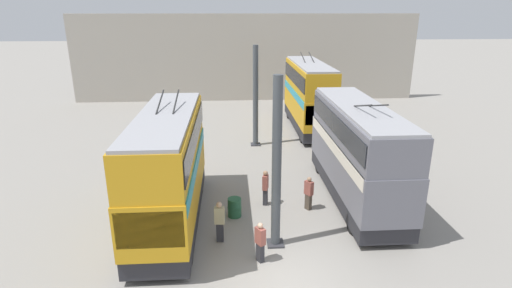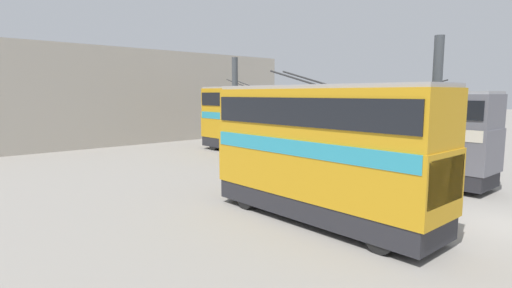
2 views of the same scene
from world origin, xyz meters
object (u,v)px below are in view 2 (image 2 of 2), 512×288
(bus_left_near, at_px, (398,130))
(bus_right_far, at_px, (321,145))
(person_by_left_row, at_px, (390,172))
(bus_left_far, at_px, (249,116))
(oil_drum, at_px, (356,194))
(person_aisle_midway, at_px, (355,174))
(person_aisle_foreground, at_px, (452,198))
(person_by_right_row, at_px, (393,194))

(bus_left_near, relative_size, bus_right_far, 1.06)
(bus_left_near, xyz_separation_m, person_by_left_row, (-1.09, 2.57, -1.88))
(bus_left_far, xyz_separation_m, oil_drum, (-14.35, 6.17, -2.57))
(person_aisle_midway, relative_size, person_aisle_foreground, 1.09)
(person_by_right_row, height_order, oil_drum, person_by_right_row)
(bus_right_far, bearing_deg, person_aisle_foreground, -130.62)
(person_aisle_midway, xyz_separation_m, oil_drum, (-1.10, 1.55, -0.51))
(bus_left_far, distance_m, bus_right_far, 17.27)
(oil_drum, bearing_deg, person_by_left_row, -82.41)
(person_aisle_midway, bearing_deg, bus_right_far, 34.55)
(person_aisle_foreground, height_order, person_by_right_row, person_by_right_row)
(person_aisle_foreground, bearing_deg, person_by_left_row, -155.10)
(person_aisle_midway, bearing_deg, person_by_left_row, 179.23)
(bus_left_near, distance_m, oil_drum, 6.78)
(bus_left_near, height_order, person_by_right_row, bus_left_near)
(bus_left_near, distance_m, bus_right_far, 9.24)
(person_by_left_row, distance_m, oil_drum, 3.65)
(bus_left_far, relative_size, oil_drum, 10.87)
(bus_right_far, distance_m, person_aisle_foreground, 5.40)
(bus_left_near, distance_m, person_aisle_midway, 4.98)
(person_by_right_row, relative_size, oil_drum, 2.00)
(bus_left_near, xyz_separation_m, bus_left_far, (12.78, -0.00, 0.25))
(person_by_right_row, distance_m, person_by_left_row, 4.96)
(bus_left_far, xyz_separation_m, person_by_left_row, (-13.87, 2.57, -2.13))
(person_by_left_row, bearing_deg, person_by_right_row, 176.23)
(bus_right_far, relative_size, person_by_left_row, 5.47)
(bus_right_far, bearing_deg, person_by_left_row, -82.56)
(person_aisle_foreground, relative_size, person_by_right_row, 0.91)
(oil_drum, bearing_deg, person_aisle_foreground, -165.49)
(person_by_right_row, xyz_separation_m, person_by_left_row, (2.59, -4.23, -0.08))
(person_aisle_midway, distance_m, person_by_left_row, 2.14)
(person_aisle_midway, distance_m, oil_drum, 1.97)
(person_by_left_row, bearing_deg, bus_right_far, 152.21)
(person_by_left_row, xyz_separation_m, oil_drum, (-0.48, 3.59, -0.44))
(bus_left_near, height_order, person_aisle_foreground, bus_left_near)
(bus_left_near, height_order, bus_left_far, bus_left_far)
(bus_left_far, distance_m, person_by_left_row, 14.27)
(bus_right_far, xyz_separation_m, oil_drum, (0.36, -2.86, -2.43))
(person_aisle_foreground, height_order, oil_drum, person_aisle_foreground)
(bus_right_far, xyz_separation_m, person_aisle_midway, (1.47, -4.41, -1.92))
(person_aisle_foreground, relative_size, oil_drum, 1.83)
(person_by_right_row, distance_m, oil_drum, 2.26)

